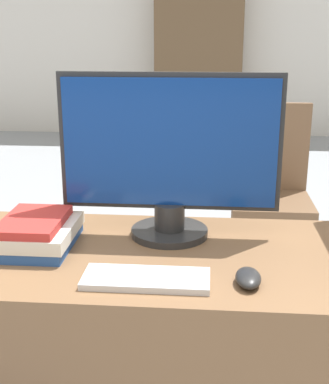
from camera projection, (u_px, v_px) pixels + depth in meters
The scene contains 8 objects.
wall_back at pixel (203, 23), 6.68m from camera, with size 12.00×0.06×2.80m.
desk at pixel (166, 377), 1.55m from camera, with size 1.15×0.58×0.78m.
monitor at pixel (169, 156), 1.49m from camera, with size 0.62×0.22×0.47m.
keyboard at pixel (146, 279), 1.27m from camera, with size 0.30×0.12×0.02m.
mouse at pixel (248, 278), 1.26m from camera, with size 0.06×0.10×0.03m.
book_stack at pixel (40, 232), 1.46m from camera, with size 0.19×0.26×0.09m.
far_chair at pixel (270, 182), 3.02m from camera, with size 0.44×0.44×0.95m.
bookshelf_far at pixel (198, 65), 6.60m from camera, with size 1.07×0.32×1.82m.
Camera 1 is at (0.11, -1.02, 1.36)m, focal length 50.00 mm.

